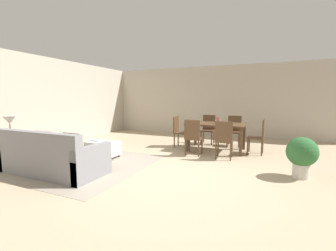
{
  "coord_description": "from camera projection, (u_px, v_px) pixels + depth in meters",
  "views": [
    {
      "loc": [
        1.73,
        -3.88,
        1.45
      ],
      "look_at": [
        -0.62,
        1.46,
        0.75
      ],
      "focal_mm": 24.13,
      "sensor_mm": 36.0,
      "label": 1
    }
  ],
  "objects": [
    {
      "name": "potted_plant",
      "position": [
        302.0,
        154.0,
        4.09
      ],
      "size": [
        0.54,
        0.54,
        0.76
      ],
      "color": "beige",
      "rests_on": "ground_plane"
    },
    {
      "name": "dining_table",
      "position": [
        216.0,
        127.0,
        6.29
      ],
      "size": [
        1.55,
        0.97,
        0.76
      ],
      "color": "#513823",
      "rests_on": "ground_plane"
    },
    {
      "name": "dining_chair_far_left",
      "position": [
        208.0,
        128.0,
        7.27
      ],
      "size": [
        0.41,
        0.41,
        0.92
      ],
      "color": "#513823",
      "rests_on": "ground_plane"
    },
    {
      "name": "ground_plane",
      "position": [
        167.0,
        173.0,
        4.4
      ],
      "size": [
        10.8,
        10.8,
        0.0
      ],
      "primitive_type": "plane",
      "color": "tan"
    },
    {
      "name": "book_on_ottoman",
      "position": [
        97.0,
        140.0,
        5.63
      ],
      "size": [
        0.28,
        0.22,
        0.03
      ],
      "primitive_type": "cube",
      "rotation": [
        0.0,
        0.0,
        -0.09
      ],
      "color": "silver",
      "rests_on": "ottoman_table"
    },
    {
      "name": "ottoman_table",
      "position": [
        100.0,
        148.0,
        5.59
      ],
      "size": [
        0.92,
        0.49,
        0.4
      ],
      "color": "silver",
      "rests_on": "ground_plane"
    },
    {
      "name": "dining_chair_far_right",
      "position": [
        234.0,
        129.0,
        6.93
      ],
      "size": [
        0.41,
        0.41,
        0.92
      ],
      "color": "#513823",
      "rests_on": "ground_plane"
    },
    {
      "name": "wall_left",
      "position": [
        32.0,
        102.0,
        6.49
      ],
      "size": [
        0.12,
        11.0,
        2.7
      ],
      "primitive_type": "cube",
      "color": "#BCB2A0",
      "rests_on": "ground_plane"
    },
    {
      "name": "dining_chair_near_left",
      "position": [
        193.0,
        135.0,
        5.73
      ],
      "size": [
        0.41,
        0.41,
        0.92
      ],
      "color": "#513823",
      "rests_on": "ground_plane"
    },
    {
      "name": "dining_chair_head_west",
      "position": [
        179.0,
        130.0,
        6.77
      ],
      "size": [
        0.41,
        0.41,
        0.92
      ],
      "color": "#513823",
      "rests_on": "ground_plane"
    },
    {
      "name": "vase_centerpiece",
      "position": [
        218.0,
        120.0,
        6.2
      ],
      "size": [
        0.1,
        0.1,
        0.19
      ],
      "primitive_type": "cylinder",
      "color": "#B26659",
      "rests_on": "dining_table"
    },
    {
      "name": "table_lamp",
      "position": [
        10.0,
        121.0,
        4.92
      ],
      "size": [
        0.26,
        0.26,
        0.53
      ],
      "color": "brown",
      "rests_on": "side_table"
    },
    {
      "name": "area_rug",
      "position": [
        80.0,
        164.0,
        5.04
      ],
      "size": [
        3.0,
        2.8,
        0.01
      ],
      "primitive_type": "cube",
      "color": "gray",
      "rests_on": "ground_plane"
    },
    {
      "name": "wall_back",
      "position": [
        219.0,
        101.0,
        8.78
      ],
      "size": [
        9.0,
        0.12,
        2.7
      ],
      "primitive_type": "cube",
      "color": "#BCB2A0",
      "rests_on": "ground_plane"
    },
    {
      "name": "side_table",
      "position": [
        12.0,
        145.0,
        4.98
      ],
      "size": [
        0.4,
        0.4,
        0.55
      ],
      "color": "brown",
      "rests_on": "ground_plane"
    },
    {
      "name": "couch",
      "position": [
        52.0,
        158.0,
        4.38
      ],
      "size": [
        2.09,
        0.89,
        0.86
      ],
      "color": "gray",
      "rests_on": "ground_plane"
    },
    {
      "name": "dining_chair_head_east",
      "position": [
        259.0,
        135.0,
        5.84
      ],
      "size": [
        0.42,
        0.42,
        0.92
      ],
      "color": "#513823",
      "rests_on": "ground_plane"
    },
    {
      "name": "dining_chair_near_right",
      "position": [
        224.0,
        138.0,
        5.36
      ],
      "size": [
        0.42,
        0.42,
        0.92
      ],
      "color": "#513823",
      "rests_on": "ground_plane"
    }
  ]
}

